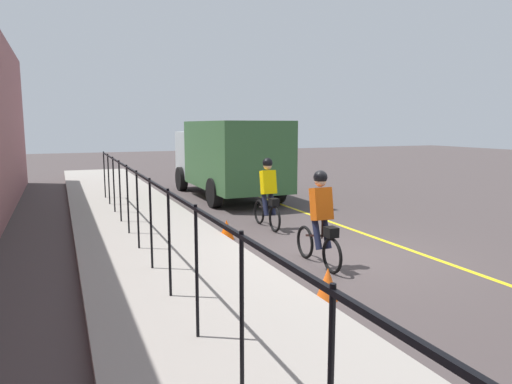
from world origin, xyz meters
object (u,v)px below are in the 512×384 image
(box_truck_background, at_px, (228,155))
(traffic_cone_near, at_px, (328,283))
(traffic_cone_far, at_px, (227,230))
(cyclist_follow, at_px, (320,219))
(cyclist_lead, at_px, (268,194))

(box_truck_background, bearing_deg, traffic_cone_near, 168.94)
(traffic_cone_far, bearing_deg, box_truck_background, -19.74)
(box_truck_background, height_order, traffic_cone_far, box_truck_background)
(cyclist_follow, bearing_deg, box_truck_background, -6.66)
(cyclist_follow, bearing_deg, cyclist_lead, -6.11)
(traffic_cone_far, bearing_deg, traffic_cone_near, -177.71)
(cyclist_lead, relative_size, traffic_cone_near, 3.72)
(traffic_cone_near, xyz_separation_m, traffic_cone_far, (4.21, 0.17, -0.02))
(cyclist_lead, height_order, traffic_cone_near, cyclist_lead)
(cyclist_lead, bearing_deg, cyclist_follow, 173.89)
(cyclist_lead, distance_m, box_truck_background, 5.42)
(box_truck_background, xyz_separation_m, traffic_cone_near, (-10.20, 1.98, -1.30))
(cyclist_follow, xyz_separation_m, traffic_cone_near, (-1.50, 0.74, -0.67))
(box_truck_background, bearing_deg, cyclist_lead, 171.49)
(cyclist_lead, xyz_separation_m, box_truck_background, (5.32, -0.79, 0.64))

